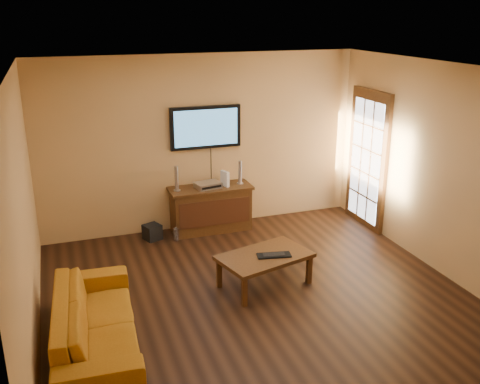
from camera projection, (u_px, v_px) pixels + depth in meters
name	position (u px, v px, depth m)	size (l,w,h in m)	color
ground_plane	(260.00, 299.00, 6.43)	(5.00, 5.00, 0.00)	black
room_walls	(243.00, 151.00, 6.44)	(5.00, 5.00, 5.00)	tan
french_door	(367.00, 161.00, 8.37)	(0.07, 1.02, 2.22)	#3E220E
media_console	(211.00, 208.00, 8.33)	(1.28, 0.49, 0.71)	#3E220E
television	(206.00, 127.00, 8.11)	(1.10, 0.08, 0.65)	black
coffee_table	(265.00, 258.00, 6.64)	(1.25, 0.94, 0.42)	#3E220E
sofa	(95.00, 314.00, 5.37)	(2.02, 0.59, 0.79)	#A96812
speaker_left	(177.00, 180.00, 8.00)	(0.11, 0.11, 0.38)	silver
speaker_right	(240.00, 173.00, 8.33)	(0.10, 0.10, 0.37)	silver
av_receiver	(208.00, 185.00, 8.19)	(0.38, 0.27, 0.09)	silver
game_console	(225.00, 179.00, 8.24)	(0.05, 0.17, 0.24)	white
subwoofer	(152.00, 232.00, 8.06)	(0.23, 0.23, 0.23)	black
bottle	(176.00, 234.00, 8.01)	(0.08, 0.08, 0.22)	white
keyboard	(274.00, 255.00, 6.58)	(0.44, 0.23, 0.03)	black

